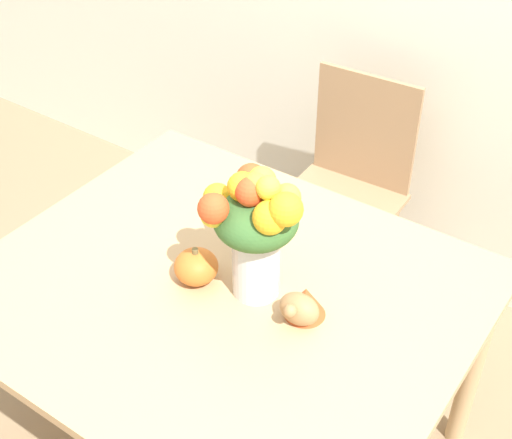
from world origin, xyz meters
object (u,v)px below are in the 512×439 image
Objects in this scene: turkey_figurine at (303,305)px; pumpkin at (196,267)px; flower_vase at (255,226)px; dining_chair_near_window at (345,194)px.

pumpkin is at bearing -171.89° from turkey_figurine.
flower_vase is 0.41× the size of dining_chair_near_window.
turkey_figurine is at bearing -4.00° from flower_vase.
flower_vase is 0.23m from turkey_figurine.
dining_chair_near_window reaches higher than pumpkin.
flower_vase is at bearing -80.20° from dining_chair_near_window.
flower_vase is 2.66× the size of turkey_figurine.
pumpkin reaches higher than turkey_figurine.
pumpkin is 0.83× the size of turkey_figurine.
pumpkin is at bearing -160.41° from flower_vase.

